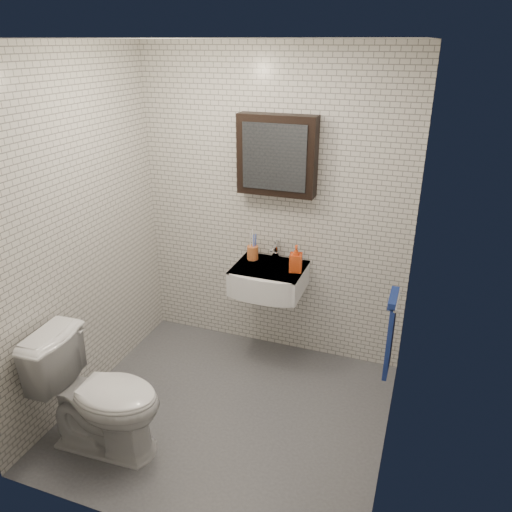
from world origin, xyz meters
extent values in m
cube|color=#4F5156|center=(0.00, 0.00, 0.01)|extent=(2.20, 2.00, 0.01)
cube|color=silver|center=(0.00, 1.00, 1.25)|extent=(2.20, 0.02, 2.50)
cube|color=silver|center=(0.00, -1.00, 1.25)|extent=(2.20, 0.02, 2.50)
cube|color=silver|center=(-1.10, 0.00, 1.25)|extent=(0.02, 2.00, 2.50)
cube|color=silver|center=(1.10, 0.00, 1.25)|extent=(0.02, 2.00, 2.50)
cube|color=white|center=(0.00, 0.00, 2.50)|extent=(2.20, 2.00, 0.02)
cube|color=white|center=(0.05, 0.78, 0.75)|extent=(0.55, 0.45, 0.20)
cylinder|color=silver|center=(0.05, 0.80, 0.84)|extent=(0.31, 0.31, 0.02)
cylinder|color=silver|center=(0.05, 0.80, 0.85)|extent=(0.04, 0.04, 0.01)
cube|color=white|center=(0.05, 0.78, 0.84)|extent=(0.55, 0.45, 0.01)
cylinder|color=silver|center=(0.05, 0.94, 0.88)|extent=(0.06, 0.06, 0.06)
cylinder|color=silver|center=(0.05, 0.94, 0.94)|extent=(0.03, 0.03, 0.08)
cylinder|color=silver|center=(0.05, 0.88, 0.97)|extent=(0.02, 0.12, 0.02)
cube|color=silver|center=(0.05, 0.97, 0.99)|extent=(0.02, 0.09, 0.01)
cube|color=black|center=(0.05, 0.93, 1.70)|extent=(0.60, 0.14, 0.60)
cube|color=#3F444C|center=(0.05, 0.85, 1.70)|extent=(0.49, 0.01, 0.49)
cylinder|color=silver|center=(1.06, 0.35, 0.95)|extent=(0.02, 0.30, 0.02)
cylinder|color=silver|center=(1.08, 0.48, 0.95)|extent=(0.04, 0.02, 0.02)
cylinder|color=silver|center=(1.08, 0.22, 0.95)|extent=(0.04, 0.02, 0.02)
cube|color=navy|center=(1.05, 0.35, 0.68)|extent=(0.03, 0.26, 0.54)
cube|color=navy|center=(1.04, 0.35, 0.96)|extent=(0.05, 0.26, 0.05)
cylinder|color=#CA6732|center=(-0.13, 0.87, 0.91)|extent=(0.11, 0.11, 0.11)
cylinder|color=white|center=(-0.14, 0.86, 0.98)|extent=(0.02, 0.03, 0.22)
cylinder|color=#4261D3|center=(-0.11, 0.86, 0.97)|extent=(0.02, 0.02, 0.19)
cylinder|color=white|center=(-0.13, 0.89, 0.99)|extent=(0.03, 0.04, 0.23)
cylinder|color=#4261D3|center=(-0.11, 0.88, 0.97)|extent=(0.03, 0.05, 0.20)
imported|color=orange|center=(0.27, 0.77, 0.96)|extent=(0.11, 0.11, 0.21)
imported|color=white|center=(-0.64, -0.55, 0.41)|extent=(0.83, 0.49, 0.82)
camera|label=1|loc=(1.17, -2.62, 2.49)|focal=35.00mm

